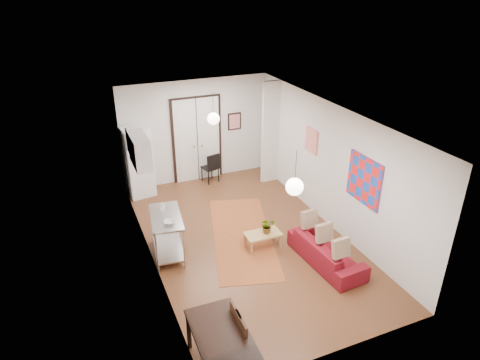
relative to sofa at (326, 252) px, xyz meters
name	(u,v)px	position (x,y,z in m)	size (l,w,h in m)	color
floor	(246,239)	(-1.18, 1.45, -0.27)	(7.00, 7.00, 0.00)	brown
ceiling	(246,116)	(-1.18, 1.45, 2.63)	(4.20, 7.00, 0.02)	white
wall_back	(196,131)	(-1.18, 4.95, 1.18)	(4.20, 0.02, 2.90)	silver
wall_front	(343,279)	(-1.18, -2.05, 1.18)	(4.20, 0.02, 2.90)	silver
wall_left	(147,200)	(-3.28, 1.45, 1.18)	(0.02, 7.00, 2.90)	silver
wall_right	(330,166)	(0.92, 1.45, 1.18)	(0.02, 7.00, 2.90)	silver
double_doors	(197,140)	(-1.18, 4.90, 0.93)	(1.44, 0.06, 2.50)	white
stub_partition	(270,133)	(0.67, 4.00, 1.18)	(0.50, 0.10, 2.90)	silver
wall_cabinet	(140,151)	(-3.10, 2.95, 1.63)	(0.35, 1.00, 0.70)	silver
painting_popart	(364,180)	(0.89, 0.20, 1.38)	(0.05, 1.00, 1.00)	red
painting_abstract	(312,141)	(0.89, 2.25, 1.53)	(0.05, 0.50, 0.60)	#F7EDCE
poster_back	(235,121)	(-0.03, 4.92, 1.33)	(0.40, 0.03, 0.50)	red
print_left	(129,142)	(-3.25, 3.45, 1.68)	(0.03, 0.44, 0.54)	#A37143
pendant_back	(213,119)	(-1.18, 3.45, 1.98)	(0.30, 0.30, 0.80)	white
pendant_front	(295,187)	(-1.18, -0.55, 1.98)	(0.30, 0.30, 0.80)	white
kilim_rug	(242,235)	(-1.20, 1.60, -0.27)	(1.30, 3.48, 0.01)	#A9522A
sofa	(326,252)	(0.00, 0.00, 0.00)	(1.85, 0.72, 0.54)	maroon
coffee_table	(263,235)	(-0.96, 1.02, 0.03)	(0.79, 0.44, 0.35)	#A8884F
potted_plant	(267,226)	(-0.86, 1.02, 0.25)	(0.30, 0.26, 0.34)	#2A5E2C
kitchen_counter	(167,230)	(-2.93, 1.55, 0.34)	(0.78, 1.30, 0.94)	#B3B5B8
bowl	(169,222)	(-2.93, 1.25, 0.70)	(0.22, 0.22, 0.05)	white
soap_bottle	(162,206)	(-2.93, 1.80, 0.77)	(0.09, 0.09, 0.20)	#559FB9
fridge	(138,162)	(-2.93, 4.60, 0.67)	(0.67, 0.67, 1.89)	white
dining_table	(222,338)	(-2.93, -1.70, 0.40)	(0.81, 1.38, 0.75)	black
dining_chair_near	(221,328)	(-2.83, -1.39, 0.27)	(0.46, 0.64, 0.93)	#392112
dining_chair_far	(226,338)	(-2.83, -1.61, 0.27)	(0.46, 0.64, 0.93)	#392112
black_side_chair	(209,164)	(-0.93, 4.68, 0.24)	(0.49, 0.50, 0.88)	black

